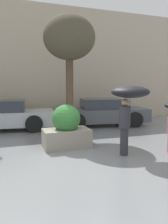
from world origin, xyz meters
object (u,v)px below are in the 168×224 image
at_px(person_adult, 129,100).
at_px(planter_box, 66,128).
at_px(parked_car_near, 1,116).
at_px(parked_car_far, 102,113).
at_px(street_tree, 69,40).

bearing_deg(person_adult, planter_box, 147.66).
relative_size(person_adult, parked_car_near, 0.41).
bearing_deg(parked_car_near, parked_car_far, -88.31).
bearing_deg(person_adult, parked_car_near, 135.28).
bearing_deg(parked_car_near, planter_box, -144.31).
relative_size(planter_box, person_adult, 0.75).
xyz_separation_m(parked_car_far, street_tree, (-2.03, -1.56, 2.98)).
bearing_deg(planter_box, person_adult, -41.94).
height_order(person_adult, street_tree, street_tree).
bearing_deg(parked_car_far, person_adult, 173.57).
bearing_deg(planter_box, street_tree, 71.13).
bearing_deg(parked_car_far, parked_car_near, 94.04).
height_order(person_adult, parked_car_near, person_adult).
bearing_deg(person_adult, street_tree, 116.37).
relative_size(parked_car_far, street_tree, 1.00).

